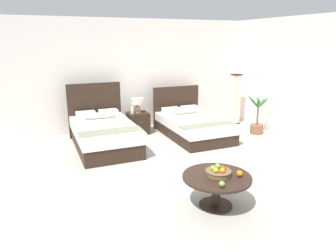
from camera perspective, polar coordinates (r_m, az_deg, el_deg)
The scene contains 14 objects.
ground_plane at distance 6.10m, azimuth 2.07°, elevation -7.33°, with size 10.22×9.66×0.02m, color #B3B0A2.
wall_back at distance 8.51m, azimuth -6.51°, elevation 9.25°, with size 10.22×0.12×2.88m, color white.
wall_side_right at distance 7.96m, azimuth 23.28°, elevation 7.67°, with size 0.12×5.26×2.88m, color white.
bed_near_window at distance 7.14m, azimuth -11.61°, elevation -1.35°, with size 1.30×2.13×1.33m.
bed_near_corner at distance 7.86m, azimuth 4.43°, elevation 0.11°, with size 1.33×2.16×1.13m.
nightstand at distance 8.11m, azimuth -5.47°, elevation 0.56°, with size 0.52×0.49×0.55m.
table_lamp at distance 8.01m, azimuth -5.61°, elevation 4.17°, with size 0.32×0.32×0.37m.
vase at distance 7.94m, azimuth -6.52°, elevation 2.97°, with size 0.07×0.07×0.20m.
coffee_table at distance 4.62m, azimuth 8.86°, elevation -10.22°, with size 0.99×0.99×0.48m.
fruit_bowl at distance 4.58m, azimuth 9.16°, elevation -8.23°, with size 0.38×0.38×0.14m.
loose_apple at distance 4.25m, azimuth 9.81°, elevation -10.38°, with size 0.08×0.08×0.08m.
loose_orange at distance 4.60m, azimuth 12.93°, elevation -8.44°, with size 0.09×0.09×0.09m.
floor_lamp_corner at distance 9.13m, azimuth 12.15°, elevation 4.78°, with size 0.25×0.25×1.42m.
potted_palm at distance 8.36m, azimuth 15.90°, elevation 0.51°, with size 0.49×0.45×0.99m.
Camera 1 is at (-2.37, -5.10, 2.36)m, focal length 33.42 mm.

